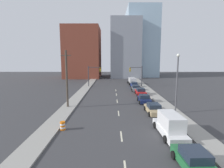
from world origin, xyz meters
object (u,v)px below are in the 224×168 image
object	(u,v)px
traffic_signal_right	(138,73)
utility_pole_left_mid	(66,79)
box_truck_black	(132,81)
sedan_red	(140,92)
sedan_blue	(134,85)
sedan_tan	(153,109)
traffic_signal_left	(92,73)
sedan_green	(194,161)
sedan_gray	(135,88)
sedan_navy	(144,99)
traffic_barrel	(62,126)
street_lamp	(177,79)
box_truck_white	(170,125)

from	to	relation	value
traffic_signal_right	utility_pole_left_mid	xyz separation A→B (m)	(-14.30, -20.86, 0.95)
box_truck_black	utility_pole_left_mid	bearing A→B (deg)	-119.36
sedan_red	sedan_blue	size ratio (longest dim) A/B	1.01
sedan_tan	sedan_blue	xyz separation A→B (m)	(0.08, 22.71, 0.02)
traffic_signal_right	traffic_signal_left	bearing A→B (deg)	180.00
sedan_green	sedan_gray	world-z (taller)	sedan_green
sedan_blue	traffic_signal_left	bearing A→B (deg)	174.77
sedan_tan	sedan_red	world-z (taller)	sedan_red
traffic_signal_left	sedan_navy	world-z (taller)	traffic_signal_left
traffic_signal_right	sedan_blue	bearing A→B (deg)	-138.32
traffic_signal_left	sedan_gray	world-z (taller)	traffic_signal_left
traffic_barrel	street_lamp	xyz separation A→B (m)	(14.55, 6.02, 4.41)
street_lamp	sedan_blue	xyz separation A→B (m)	(-3.06, 22.65, -4.22)
sedan_green	box_truck_black	xyz separation A→B (m)	(0.32, 41.46, 0.29)
sedan_blue	sedan_gray	bearing A→B (deg)	-93.37
sedan_tan	sedan_navy	size ratio (longest dim) A/B	1.07
traffic_barrel	sedan_tan	bearing A→B (deg)	27.62
traffic_barrel	sedan_tan	xyz separation A→B (m)	(11.41, 5.97, 0.17)
sedan_gray	sedan_navy	bearing A→B (deg)	-88.05
street_lamp	sedan_blue	size ratio (longest dim) A/B	1.96
street_lamp	box_truck_black	size ratio (longest dim) A/B	1.34
sedan_green	street_lamp	bearing A→B (deg)	73.93
sedan_green	box_truck_white	xyz separation A→B (m)	(0.08, 5.55, 0.42)
sedan_tan	sedan_gray	distance (m)	17.64
sedan_red	sedan_navy	bearing A→B (deg)	-94.34
utility_pole_left_mid	sedan_tan	bearing A→B (deg)	-12.40
traffic_signal_left	sedan_green	bearing A→B (deg)	-72.81
street_lamp	sedan_blue	distance (m)	23.25
sedan_green	box_truck_white	world-z (taller)	box_truck_white
traffic_signal_left	sedan_gray	xyz separation A→B (m)	(11.27, -6.10, -3.07)
traffic_signal_right	sedan_navy	bearing A→B (deg)	-94.74
sedan_navy	sedan_red	size ratio (longest dim) A/B	0.99
traffic_signal_right	sedan_gray	distance (m)	6.97
traffic_signal_right	sedan_navy	size ratio (longest dim) A/B	1.35
traffic_barrel	sedan_green	world-z (taller)	sedan_green
traffic_signal_left	sedan_green	distance (m)	38.44
street_lamp	sedan_green	xyz separation A→B (m)	(-3.30, -12.93, -4.23)
traffic_barrel	sedan_blue	size ratio (longest dim) A/B	0.22
box_truck_black	sedan_blue	bearing A→B (deg)	-92.92
traffic_signal_right	box_truck_white	xyz separation A→B (m)	(-1.31, -31.05, -2.63)
box_truck_white	sedan_gray	size ratio (longest dim) A/B	1.30
traffic_barrel	box_truck_white	distance (m)	11.43
sedan_blue	box_truck_white	bearing A→B (deg)	-90.45
street_lamp	sedan_red	distance (m)	13.58
traffic_signal_right	street_lamp	xyz separation A→B (m)	(1.91, -23.68, 1.18)
utility_pole_left_mid	sedan_green	distance (m)	20.75
sedan_red	sedan_gray	world-z (taller)	sedan_red
box_truck_white	sedan_navy	distance (m)	13.52
sedan_green	box_truck_black	bearing A→B (deg)	87.82
sedan_tan	box_truck_black	distance (m)	28.59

